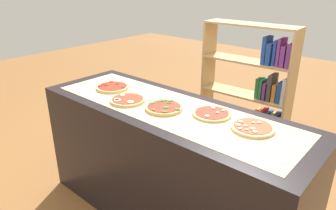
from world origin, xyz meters
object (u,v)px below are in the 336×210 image
object	(u,v)px
pizza_mozzarella_1	(128,100)
bookshelf	(257,100)
pizza_spinach_2	(164,107)
pizza_mushroom_4	(253,127)
pizza_mushroom_3	(212,114)
pizza_pepperoni_0	(113,87)

from	to	relation	value
pizza_mozzarella_1	bookshelf	world-z (taller)	bookshelf
pizza_spinach_2	pizza_mushroom_4	xyz separation A→B (m)	(0.58, 0.12, -0.00)
pizza_mozzarella_1	pizza_mushroom_4	world-z (taller)	same
pizza_mushroom_3	bookshelf	xyz separation A→B (m)	(-0.18, 1.08, -0.27)
pizza_spinach_2	pizza_pepperoni_0	bearing A→B (deg)	175.93
pizza_mozzarella_1	pizza_spinach_2	size ratio (longest dim) A/B	0.99
pizza_spinach_2	bookshelf	xyz separation A→B (m)	(0.11, 1.21, -0.28)
pizza_mozzarella_1	pizza_mushroom_3	distance (m)	0.62
pizza_spinach_2	pizza_mushroom_3	xyz separation A→B (m)	(0.29, 0.13, -0.00)
pizza_mozzarella_1	pizza_mushroom_3	bearing A→B (deg)	18.90
pizza_mozzarella_1	bookshelf	xyz separation A→B (m)	(0.40, 1.28, -0.28)
pizza_pepperoni_0	pizza_mushroom_3	size ratio (longest dim) A/B	1.01
pizza_spinach_2	pizza_mushroom_3	world-z (taller)	pizza_spinach_2
pizza_pepperoni_0	pizza_mozzarella_1	size ratio (longest dim) A/B	1.02
pizza_pepperoni_0	bookshelf	size ratio (longest dim) A/B	0.19
pizza_pepperoni_0	pizza_mushroom_3	world-z (taller)	pizza_pepperoni_0
bookshelf	pizza_pepperoni_0	bearing A→B (deg)	-120.63
pizza_pepperoni_0	pizza_mushroom_4	distance (m)	1.17
pizza_pepperoni_0	pizza_mozzarella_1	world-z (taller)	same
pizza_mozzarella_1	pizza_mushroom_4	bearing A→B (deg)	12.10
pizza_pepperoni_0	bookshelf	bearing A→B (deg)	59.37
pizza_mushroom_3	pizza_mushroom_4	world-z (taller)	pizza_mushroom_4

